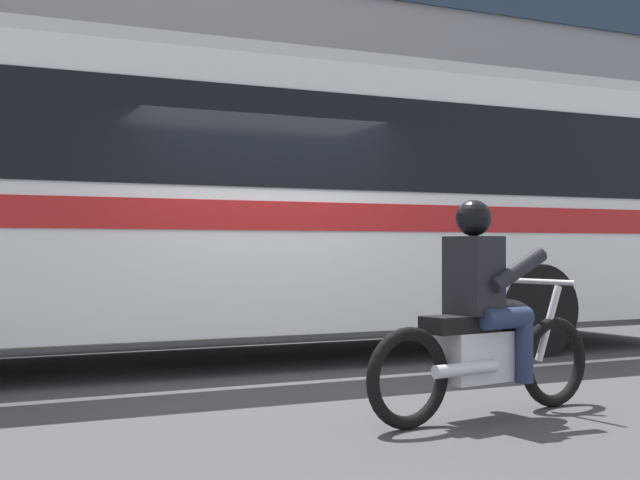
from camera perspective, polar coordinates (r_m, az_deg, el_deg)
name	(u,v)px	position (r m, az deg, el deg)	size (l,w,h in m)	color
ground_plane	(268,375)	(8.21, -3.55, -9.10)	(60.00, 60.00, 0.00)	#3D3D3F
sidewalk_curb	(144,324)	(13.05, -11.82, -5.57)	(28.00, 3.80, 0.15)	#A39E93
lane_center_stripe	(292,383)	(7.66, -1.88, -9.68)	(26.60, 0.14, 0.01)	silver
office_building_facade	(115,39)	(15.68, -13.74, 13.11)	(28.00, 0.89, 9.82)	gray
transit_bus	(245,188)	(9.33, -5.11, 3.53)	(11.05, 2.72, 3.22)	white
motorcycle_with_rider	(485,326)	(6.20, 11.09, -5.76)	(2.13, 0.70, 1.56)	black
fire_hydrant	(245,297)	(12.12, -5.11, -3.86)	(0.22, 0.30, 0.75)	red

